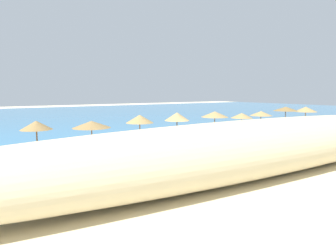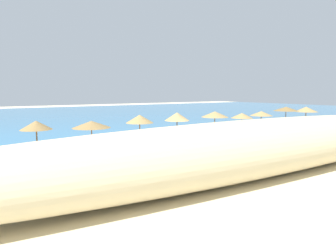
# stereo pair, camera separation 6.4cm
# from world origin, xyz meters

# --- Properties ---
(ground_plane) EXTENTS (160.00, 160.00, 0.00)m
(ground_plane) POSITION_xyz_m (0.00, 0.00, 0.00)
(ground_plane) COLOR beige
(sea_water) EXTENTS (160.00, 63.86, 0.01)m
(sea_water) POSITION_xyz_m (0.00, 37.41, 0.00)
(sea_water) COLOR teal
(sea_water) RESTS_ON ground_plane
(dune_ridge) EXTENTS (40.81, 6.54, 2.98)m
(dune_ridge) POSITION_xyz_m (-2.18, -7.49, 1.49)
(dune_ridge) COLOR beige
(dune_ridge) RESTS_ON ground_plane
(beach_umbrella_2) EXTENTS (1.90, 1.90, 2.63)m
(beach_umbrella_2) POSITION_xyz_m (-11.82, 2.01, 2.34)
(beach_umbrella_2) COLOR brown
(beach_umbrella_2) RESTS_ON ground_plane
(beach_umbrella_3) EXTENTS (2.65, 2.65, 2.38)m
(beach_umbrella_3) POSITION_xyz_m (-8.21, 2.40, 2.13)
(beach_umbrella_3) COLOR brown
(beach_umbrella_3) RESTS_ON ground_plane
(beach_umbrella_4) EXTENTS (2.10, 2.10, 2.67)m
(beach_umbrella_4) POSITION_xyz_m (-4.56, 2.09, 2.35)
(beach_umbrella_4) COLOR brown
(beach_umbrella_4) RESTS_ON ground_plane
(beach_umbrella_5) EXTENTS (2.11, 2.11, 2.67)m
(beach_umbrella_5) POSITION_xyz_m (-0.72, 2.58, 2.31)
(beach_umbrella_5) COLOR brown
(beach_umbrella_5) RESTS_ON ground_plane
(beach_umbrella_6) EXTENTS (2.43, 2.43, 2.65)m
(beach_umbrella_6) POSITION_xyz_m (2.98, 1.92, 2.38)
(beach_umbrella_6) COLOR brown
(beach_umbrella_6) RESTS_ON ground_plane
(beach_umbrella_7) EXTENTS (2.09, 2.09, 2.36)m
(beach_umbrella_7) POSITION_xyz_m (6.50, 1.89, 2.11)
(beach_umbrella_7) COLOR brown
(beach_umbrella_7) RESTS_ON ground_plane
(beach_umbrella_8) EXTENTS (2.34, 2.34, 2.35)m
(beach_umbrella_8) POSITION_xyz_m (10.26, 2.58, 2.11)
(beach_umbrella_8) COLOR brown
(beach_umbrella_8) RESTS_ON ground_plane
(beach_umbrella_9) EXTENTS (2.66, 2.66, 2.74)m
(beach_umbrella_9) POSITION_xyz_m (13.87, 2.10, 2.50)
(beach_umbrella_9) COLOR brown
(beach_umbrella_9) RESTS_ON ground_plane
(beach_umbrella_10) EXTENTS (2.56, 2.56, 2.64)m
(beach_umbrella_10) POSITION_xyz_m (17.52, 1.91, 2.33)
(beach_umbrella_10) COLOR brown
(beach_umbrella_10) RESTS_ON ground_plane
(lounge_chair_0) EXTENTS (1.67, 0.96, 1.20)m
(lounge_chair_0) POSITION_xyz_m (-8.72, 1.24, 0.47)
(lounge_chair_0) COLOR red
(lounge_chair_0) RESTS_ON ground_plane
(lounge_chair_1) EXTENTS (1.71, 1.31, 1.07)m
(lounge_chair_1) POSITION_xyz_m (-0.07, 1.26, 0.43)
(lounge_chair_1) COLOR blue
(lounge_chair_1) RESTS_ON ground_plane
(lounge_chair_2) EXTENTS (1.72, 0.87, 1.06)m
(lounge_chair_2) POSITION_xyz_m (9.85, 1.13, 0.43)
(lounge_chair_2) COLOR red
(lounge_chair_2) RESTS_ON ground_plane
(lounge_chair_3) EXTENTS (1.33, 0.68, 1.05)m
(lounge_chair_3) POSITION_xyz_m (18.06, 0.52, 0.46)
(lounge_chair_3) COLOR white
(lounge_chair_3) RESTS_ON ground_plane
(lounge_chair_4) EXTENTS (1.77, 1.33, 1.25)m
(lounge_chair_4) POSITION_xyz_m (7.18, 0.35, 0.51)
(lounge_chair_4) COLOR white
(lounge_chair_4) RESTS_ON ground_plane
(cooler_box) EXTENTS (0.52, 0.61, 0.37)m
(cooler_box) POSITION_xyz_m (-12.02, -0.39, 0.18)
(cooler_box) COLOR blue
(cooler_box) RESTS_ON ground_plane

